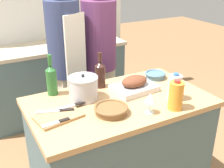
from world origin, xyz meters
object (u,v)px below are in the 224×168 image
at_px(knife_paring, 57,122).
at_px(wine_glass_left, 150,98).
at_px(mixing_bowl, 155,75).
at_px(condiment_bottle_extra, 87,36).
at_px(cutting_board, 59,117).
at_px(wine_bottle_green, 52,79).
at_px(stand_mixer, 67,35).
at_px(person_cook_aproned, 66,61).
at_px(knife_bread, 73,105).
at_px(juice_jug, 176,96).
at_px(wicker_basket, 111,109).
at_px(knife_chef, 56,111).
at_px(milk_jug, 175,87).
at_px(stock_pot, 83,88).
at_px(person_cook_guest, 99,56).
at_px(roasting_pan, 134,85).
at_px(condiment_bottle_short, 55,35).
at_px(condiment_bottle_tall, 63,37).
at_px(wine_bottle_dark, 100,74).

bearing_deg(knife_paring, wine_glass_left, -13.77).
height_order(mixing_bowl, wine_glass_left, wine_glass_left).
height_order(mixing_bowl, condiment_bottle_extra, condiment_bottle_extra).
relative_size(cutting_board, wine_bottle_green, 1.01).
height_order(stand_mixer, person_cook_aproned, person_cook_aproned).
distance_m(knife_paring, knife_bread, 0.23).
distance_m(juice_jug, condiment_bottle_extra, 1.81).
distance_m(wicker_basket, knife_chef, 0.36).
distance_m(juice_jug, milk_jug, 0.14).
bearing_deg(stock_pot, cutting_board, -145.21).
distance_m(wicker_basket, wine_bottle_green, 0.54).
distance_m(knife_chef, condiment_bottle_extra, 1.73).
height_order(knife_chef, condiment_bottle_extra, condiment_bottle_extra).
relative_size(juice_jug, person_cook_guest, 0.13).
xyz_separation_m(juice_jug, wine_glass_left, (-0.19, 0.03, 0.01)).
height_order(wicker_basket, person_cook_guest, person_cook_guest).
height_order(roasting_pan, mixing_bowl, roasting_pan).
xyz_separation_m(wicker_basket, stand_mixer, (0.30, 1.63, 0.11)).
distance_m(mixing_bowl, condiment_bottle_short, 1.59).
bearing_deg(condiment_bottle_extra, milk_jug, -92.23).
bearing_deg(milk_jug, condiment_bottle_tall, 95.96).
distance_m(roasting_pan, stock_pot, 0.40).
relative_size(roasting_pan, wine_bottle_dark, 1.23).
height_order(juice_jug, condiment_bottle_tall, juice_jug).
bearing_deg(knife_bread, knife_paring, -135.96).
distance_m(cutting_board, stand_mixer, 1.65).
bearing_deg(knife_bread, knife_chef, -170.80).
xyz_separation_m(wine_bottle_green, condiment_bottle_extra, (0.81, 1.19, -0.04)).
xyz_separation_m(milk_jug, stand_mixer, (-0.19, 1.67, 0.04)).
distance_m(milk_jug, knife_chef, 0.84).
distance_m(stock_pot, milk_jug, 0.66).
xyz_separation_m(wicker_basket, knife_bread, (-0.20, 0.19, -0.01)).
bearing_deg(knife_bread, wine_bottle_dark, 34.96).
xyz_separation_m(milk_jug, condiment_bottle_tall, (-0.19, 1.83, -0.03)).
bearing_deg(juice_jug, mixing_bowl, 67.61).
height_order(wine_glass_left, condiment_bottle_tall, condiment_bottle_tall).
xyz_separation_m(stand_mixer, person_cook_guest, (0.11, -0.62, -0.10)).
xyz_separation_m(wine_bottle_green, wine_glass_left, (0.48, -0.58, -0.02)).
height_order(knife_paring, stand_mixer, stand_mixer).
distance_m(wicker_basket, person_cook_guest, 1.10).
xyz_separation_m(knife_paring, condiment_bottle_tall, (0.67, 1.77, 0.05)).
bearing_deg(mixing_bowl, cutting_board, -165.49).
height_order(mixing_bowl, person_cook_guest, person_cook_guest).
xyz_separation_m(wicker_basket, knife_chef, (-0.32, 0.17, -0.01)).
relative_size(knife_chef, person_cook_guest, 0.15).
bearing_deg(wine_bottle_green, condiment_bottle_extra, 55.72).
relative_size(roasting_pan, condiment_bottle_short, 2.02).
bearing_deg(condiment_bottle_tall, knife_chef, -110.98).
xyz_separation_m(knife_paring, knife_bread, (0.16, 0.16, -0.00)).
height_order(wicker_basket, stock_pot, stock_pot).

